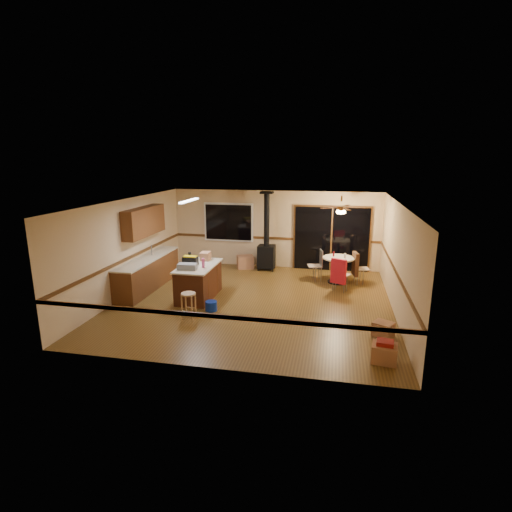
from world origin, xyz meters
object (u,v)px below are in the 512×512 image
(toolbox_black, at_px, (190,261))
(bar_stool, at_px, (189,306))
(dining_table, at_px, (338,265))
(box_under_window, at_px, (245,262))
(wood_stove, at_px, (266,248))
(chair_right, at_px, (356,264))
(box_corner_a, at_px, (384,353))
(chair_left, at_px, (318,261))
(chair_near, at_px, (339,271))
(box_corner_b, at_px, (383,329))
(blue_bucket, at_px, (211,306))
(toolbox_grey, at_px, (187,266))
(kitchen_island, at_px, (199,281))

(toolbox_black, xyz_separation_m, bar_stool, (0.46, -1.40, -0.70))
(dining_table, distance_m, box_under_window, 3.26)
(wood_stove, bearing_deg, chair_right, -18.40)
(box_corner_a, bearing_deg, chair_left, 106.67)
(chair_near, bearing_deg, toolbox_black, -162.33)
(box_under_window, relative_size, box_corner_b, 1.38)
(wood_stove, bearing_deg, chair_near, -37.71)
(box_corner_b, bearing_deg, chair_left, 112.54)
(box_corner_b, bearing_deg, box_corner_a, -94.90)
(chair_left, xyz_separation_m, box_under_window, (-2.49, 0.89, -0.37))
(bar_stool, relative_size, box_corner_b, 1.60)
(blue_bucket, distance_m, box_corner_a, 4.29)
(toolbox_grey, bearing_deg, toolbox_black, 99.73)
(kitchen_island, bearing_deg, blue_bucket, -54.47)
(chair_right, bearing_deg, chair_left, 174.21)
(chair_near, bearing_deg, chair_right, 60.11)
(bar_stool, xyz_separation_m, chair_left, (2.80, 3.62, 0.28))
(kitchen_island, bearing_deg, chair_right, 26.69)
(chair_near, height_order, box_corner_a, chair_near)
(kitchen_island, bearing_deg, box_under_window, 79.69)
(toolbox_black, xyz_separation_m, chair_left, (3.26, 2.22, -0.42))
(blue_bucket, bearing_deg, chair_near, 34.16)
(dining_table, height_order, box_corner_b, dining_table)
(kitchen_island, xyz_separation_m, toolbox_grey, (-0.14, -0.43, 0.52))
(chair_left, bearing_deg, chair_near, -58.07)
(box_under_window, xyz_separation_m, box_corner_b, (4.04, -4.63, -0.06))
(kitchen_island, height_order, dining_table, kitchen_island)
(toolbox_grey, distance_m, bar_stool, 1.24)
(blue_bucket, relative_size, chair_left, 0.56)
(wood_stove, relative_size, toolbox_grey, 5.33)
(box_corner_a, height_order, box_corner_b, box_corner_a)
(toolbox_grey, xyz_separation_m, box_under_window, (0.70, 3.53, -0.76))
(toolbox_grey, height_order, chair_right, toolbox_grey)
(chair_near, height_order, chair_right, same)
(chair_right, height_order, box_under_window, chair_right)
(bar_stool, xyz_separation_m, chair_near, (3.42, 2.64, 0.29))
(toolbox_black, distance_m, box_under_window, 3.30)
(box_corner_a, relative_size, box_corner_b, 1.16)
(chair_right, bearing_deg, bar_stool, -138.15)
(kitchen_island, distance_m, box_corner_b, 4.86)
(wood_stove, relative_size, dining_table, 2.67)
(chair_left, bearing_deg, box_under_window, 160.29)
(chair_right, distance_m, box_corner_b, 3.67)
(wood_stove, bearing_deg, box_corner_a, -60.65)
(wood_stove, height_order, box_under_window, wood_stove)
(dining_table, bearing_deg, wood_stove, 157.64)
(bar_stool, bearing_deg, toolbox_grey, 111.38)
(chair_right, xyz_separation_m, box_corner_b, (0.43, -3.62, -0.44))
(toolbox_grey, height_order, dining_table, toolbox_grey)
(box_under_window, relative_size, box_corner_a, 1.19)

